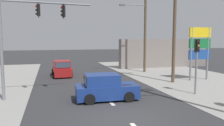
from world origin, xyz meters
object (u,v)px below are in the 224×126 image
hatchback_oncoming_mid (106,88)px  utility_pole_background_right (144,23)px  utility_pole_midground_right (173,20)px  shopping_plaza_sign (200,46)px  traffic_signal_mast (25,29)px  hatchback_receding_far (62,69)px  pedestal_signal_right_kerb (197,57)px

hatchback_oncoming_mid → utility_pole_background_right: bearing=54.9°
utility_pole_background_right → hatchback_oncoming_mid: (-6.73, -9.56, -4.63)m
utility_pole_midground_right → utility_pole_background_right: utility_pole_background_right is taller
utility_pole_background_right → shopping_plaza_sign: utility_pole_background_right is taller
traffic_signal_mast → utility_pole_background_right: bearing=35.5°
traffic_signal_mast → hatchback_receding_far: bearing=72.5°
shopping_plaza_sign → hatchback_oncoming_mid: size_ratio=1.24×
traffic_signal_mast → hatchback_oncoming_mid: 5.83m
hatchback_oncoming_mid → traffic_signal_mast: bearing=160.2°
utility_pole_midground_right → hatchback_receding_far: utility_pole_midground_right is taller
utility_pole_midground_right → pedestal_signal_right_kerb: (-0.62, -3.89, -2.64)m
utility_pole_midground_right → pedestal_signal_right_kerb: size_ratio=2.64×
hatchback_oncoming_mid → hatchback_receding_far: same height
pedestal_signal_right_kerb → hatchback_receding_far: (-7.88, 9.74, -1.71)m
hatchback_receding_far → shopping_plaza_sign: bearing=-25.9°
utility_pole_background_right → pedestal_signal_right_kerb: utility_pole_background_right is taller
utility_pole_background_right → traffic_signal_mast: 13.76m
pedestal_signal_right_kerb → traffic_signal_mast: bearing=169.3°
traffic_signal_mast → pedestal_signal_right_kerb: traffic_signal_mast is taller
utility_pole_background_right → hatchback_receding_far: bearing=-178.8°
traffic_signal_mast → shopping_plaza_sign: 14.06m
utility_pole_background_right → utility_pole_midground_right: bearing=-91.9°
hatchback_receding_far → pedestal_signal_right_kerb: bearing=-51.0°
pedestal_signal_right_kerb → hatchback_oncoming_mid: (-5.90, 0.37, -1.71)m
shopping_plaza_sign → hatchback_oncoming_mid: 10.41m
hatchback_oncoming_mid → hatchback_receding_far: bearing=101.9°
shopping_plaza_sign → hatchback_oncoming_mid: shopping_plaza_sign is taller
hatchback_oncoming_mid → shopping_plaza_sign: bearing=22.3°
utility_pole_background_right → shopping_plaza_sign: 6.72m
hatchback_receding_far → hatchback_oncoming_mid: bearing=-78.1°
utility_pole_background_right → traffic_signal_mast: utility_pole_background_right is taller
utility_pole_background_right → hatchback_oncoming_mid: bearing=-125.1°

